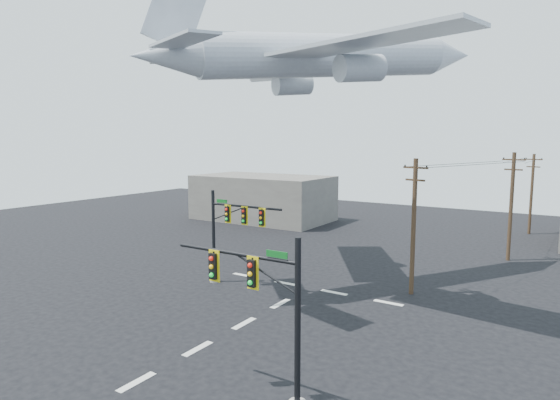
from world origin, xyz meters
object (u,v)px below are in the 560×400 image
Objects in this scene: signal_mast_far at (229,233)px; utility_pole_a at (414,224)px; airliner at (326,57)px; signal_mast_near at (269,316)px; utility_pole_b at (511,204)px; utility_pole_c at (532,192)px.

utility_pole_a is (12.04, 5.33, 1.01)m from signal_mast_far.
airliner reaches higher than utility_pole_a.
signal_mast_near is 31.39m from utility_pole_b.
utility_pole_c is at bearing 82.74° from signal_mast_near.
utility_pole_b is (5.27, 30.92, 1.30)m from signal_mast_near.
signal_mast_near is at bearing -45.72° from signal_mast_far.
signal_mast_far is 14.52m from airliner.
utility_pole_c is (5.09, 28.55, -0.15)m from utility_pole_a.
signal_mast_far is at bearing -117.82° from utility_pole_b.
signal_mast_near is 17.02m from utility_pole_a.
utility_pole_a is at bearing -95.21° from utility_pole_b.
signal_mast_near is 0.28× the size of airliner.
signal_mast_near is at bearing -127.83° from airliner.
airliner reaches higher than signal_mast_far.
utility_pole_a is 29.00m from utility_pole_c.
utility_pole_b is 21.93m from airliner.
signal_mast_near is 21.17m from airliner.
signal_mast_near is 0.75× the size of utility_pole_a.
utility_pole_a is at bearing -47.33° from airliner.
utility_pole_c reaches higher than signal_mast_near.
utility_pole_a is (0.70, 16.96, 1.20)m from signal_mast_near.
airliner is at bearing 36.42° from signal_mast_far.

